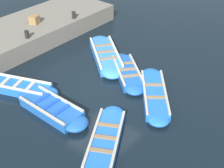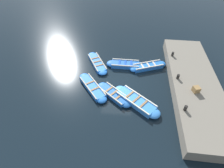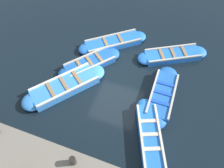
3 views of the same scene
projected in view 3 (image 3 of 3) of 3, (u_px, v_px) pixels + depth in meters
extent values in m
plane|color=black|center=(118.00, 76.00, 9.98)|extent=(120.00, 120.00, 0.00)
cube|color=blue|center=(113.00, 43.00, 11.05)|extent=(2.39, 2.69, 0.29)
ellipsoid|color=blue|center=(86.00, 49.00, 10.79)|extent=(1.10, 1.10, 0.29)
ellipsoid|color=blue|center=(138.00, 37.00, 11.31)|extent=(1.10, 1.10, 0.29)
cube|color=#B2AD9E|center=(115.00, 45.00, 10.70)|extent=(1.77, 2.17, 0.07)
cube|color=#B2AD9E|center=(111.00, 35.00, 11.11)|extent=(1.77, 2.17, 0.07)
cube|color=olive|center=(105.00, 42.00, 10.84)|extent=(0.66, 0.57, 0.04)
cube|color=olive|center=(120.00, 39.00, 10.99)|extent=(0.66, 0.57, 0.04)
cube|color=blue|center=(150.00, 136.00, 8.12)|extent=(2.64, 1.67, 0.34)
ellipsoid|color=blue|center=(145.00, 107.00, 8.86)|extent=(0.95, 0.93, 0.34)
cube|color=beige|center=(160.00, 134.00, 7.96)|extent=(2.33, 1.01, 0.07)
cube|color=beige|center=(141.00, 134.00, 7.95)|extent=(2.33, 1.01, 0.07)
cube|color=beige|center=(153.00, 149.00, 7.65)|extent=(0.39, 0.68, 0.04)
cube|color=beige|center=(150.00, 134.00, 7.97)|extent=(0.39, 0.68, 0.04)
cube|color=beige|center=(149.00, 121.00, 8.28)|extent=(0.39, 0.68, 0.04)
cube|color=#1E59AD|center=(162.00, 95.00, 9.17)|extent=(2.35, 0.96, 0.34)
ellipsoid|color=#1E59AD|center=(156.00, 119.00, 8.53)|extent=(0.90, 0.87, 0.34)
ellipsoid|color=#1E59AD|center=(168.00, 75.00, 9.82)|extent=(0.90, 0.87, 0.34)
cube|color=#B2AD9E|center=(174.00, 96.00, 8.92)|extent=(2.30, 0.09, 0.07)
cube|color=#B2AD9E|center=(153.00, 90.00, 9.09)|extent=(2.30, 0.09, 0.07)
cube|color=#1947B7|center=(160.00, 103.00, 8.75)|extent=(0.14, 0.83, 0.04)
cube|color=#1947B7|center=(163.00, 93.00, 9.02)|extent=(0.14, 0.83, 0.04)
cube|color=#1947B7|center=(165.00, 84.00, 9.30)|extent=(0.14, 0.83, 0.04)
cube|color=#3884E0|center=(65.00, 86.00, 9.43)|extent=(2.88, 2.56, 0.36)
ellipsoid|color=#3884E0|center=(33.00, 101.00, 8.99)|extent=(1.31, 1.30, 0.36)
ellipsoid|color=#3884E0|center=(94.00, 73.00, 9.88)|extent=(1.31, 1.30, 0.36)
cube|color=silver|center=(69.00, 91.00, 9.03)|extent=(2.27, 1.80, 0.07)
cube|color=silver|center=(60.00, 76.00, 9.49)|extent=(2.27, 1.80, 0.07)
cube|color=olive|center=(51.00, 90.00, 9.08)|extent=(0.65, 0.78, 0.04)
cube|color=olive|center=(64.00, 84.00, 9.27)|extent=(0.65, 0.78, 0.04)
cube|color=olive|center=(77.00, 78.00, 9.46)|extent=(0.65, 0.78, 0.04)
cube|color=blue|center=(172.00, 55.00, 10.55)|extent=(2.03, 2.71, 0.28)
ellipsoid|color=blue|center=(146.00, 58.00, 10.43)|extent=(1.08, 1.09, 0.28)
ellipsoid|color=blue|center=(198.00, 52.00, 10.67)|extent=(1.08, 1.09, 0.28)
cube|color=#B2AD9E|center=(176.00, 59.00, 10.18)|extent=(1.33, 2.29, 0.07)
cube|color=#B2AD9E|center=(171.00, 47.00, 10.63)|extent=(1.33, 2.29, 0.07)
cube|color=olive|center=(162.00, 54.00, 10.37)|extent=(0.72, 0.49, 0.04)
cube|color=olive|center=(173.00, 53.00, 10.42)|extent=(0.72, 0.49, 0.04)
cube|color=olive|center=(184.00, 52.00, 10.47)|extent=(0.72, 0.49, 0.04)
cube|color=#1E59AD|center=(90.00, 64.00, 10.24)|extent=(2.35, 2.13, 0.29)
ellipsoid|color=#1E59AD|center=(67.00, 74.00, 9.88)|extent=(1.12, 1.11, 0.29)
ellipsoid|color=#1E59AD|center=(111.00, 54.00, 10.59)|extent=(1.12, 1.11, 0.29)
cube|color=#B2AD9E|center=(93.00, 66.00, 9.90)|extent=(1.83, 1.50, 0.07)
cube|color=#B2AD9E|center=(86.00, 56.00, 10.28)|extent=(1.83, 1.50, 0.07)
cube|color=olive|center=(80.00, 65.00, 9.95)|extent=(0.58, 0.67, 0.04)
cube|color=olive|center=(90.00, 61.00, 10.10)|extent=(0.58, 0.67, 0.04)
cube|color=olive|center=(99.00, 57.00, 10.25)|extent=(0.58, 0.67, 0.04)
cylinder|color=black|center=(73.00, 161.00, 6.75)|extent=(0.20, 0.20, 0.35)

